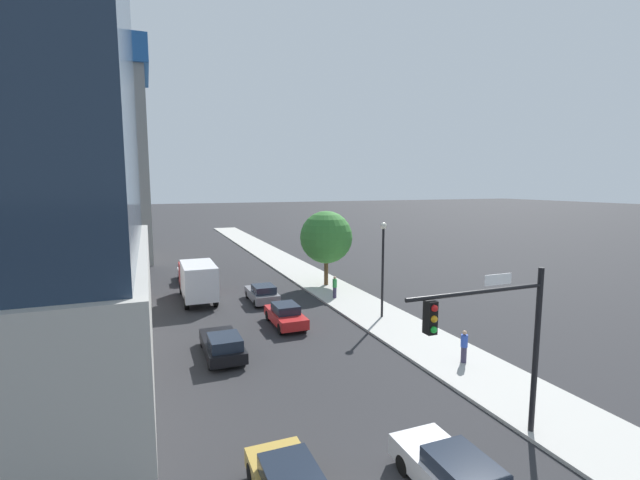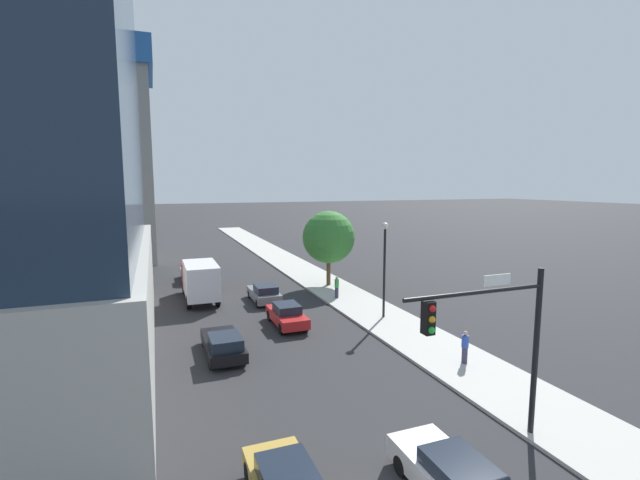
{
  "view_description": "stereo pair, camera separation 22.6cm",
  "coord_description": "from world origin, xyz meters",
  "px_view_note": "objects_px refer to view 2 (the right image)",
  "views": [
    {
      "loc": [
        -5.35,
        -8.43,
        8.99
      ],
      "look_at": [
        1.8,
        9.56,
        6.48
      ],
      "focal_mm": 24.32,
      "sensor_mm": 36.0,
      "label": 1
    },
    {
      "loc": [
        -5.14,
        -8.51,
        8.99
      ],
      "look_at": [
        1.8,
        9.56,
        6.48
      ],
      "focal_mm": 24.32,
      "sensor_mm": 36.0,
      "label": 2
    }
  ],
  "objects_px": {
    "street_lamp": "(385,256)",
    "pedestrian_blue_shirt": "(465,347)",
    "traffic_light_pole": "(493,328)",
    "car_red": "(287,315)",
    "construction_building": "(77,143)",
    "car_white": "(192,273)",
    "street_tree": "(329,237)",
    "car_black": "(223,344)",
    "car_gray": "(264,293)",
    "box_truck": "(200,279)",
    "pedestrian_green_shirt": "(337,287)"
  },
  "relations": [
    {
      "from": "street_lamp",
      "to": "pedestrian_blue_shirt",
      "type": "bearing_deg",
      "value": -89.7
    },
    {
      "from": "traffic_light_pole",
      "to": "car_red",
      "type": "bearing_deg",
      "value": 100.39
    },
    {
      "from": "construction_building",
      "to": "car_white",
      "type": "bearing_deg",
      "value": -54.49
    },
    {
      "from": "traffic_light_pole",
      "to": "street_tree",
      "type": "distance_m",
      "value": 24.12
    },
    {
      "from": "car_black",
      "to": "pedestrian_blue_shirt",
      "type": "bearing_deg",
      "value": -26.37
    },
    {
      "from": "street_tree",
      "to": "car_gray",
      "type": "relative_size",
      "value": 1.56
    },
    {
      "from": "traffic_light_pole",
      "to": "street_tree",
      "type": "xyz_separation_m",
      "value": [
        3.8,
        23.82,
        0.13
      ]
    },
    {
      "from": "car_white",
      "to": "box_truck",
      "type": "distance_m",
      "value": 7.54
    },
    {
      "from": "construction_building",
      "to": "car_white",
      "type": "height_order",
      "value": "construction_building"
    },
    {
      "from": "car_red",
      "to": "pedestrian_green_shirt",
      "type": "height_order",
      "value": "pedestrian_green_shirt"
    },
    {
      "from": "street_lamp",
      "to": "traffic_light_pole",
      "type": "bearing_deg",
      "value": -105.06
    },
    {
      "from": "street_lamp",
      "to": "pedestrian_green_shirt",
      "type": "bearing_deg",
      "value": 100.1
    },
    {
      "from": "street_tree",
      "to": "car_black",
      "type": "height_order",
      "value": "street_tree"
    },
    {
      "from": "street_tree",
      "to": "car_red",
      "type": "distance_m",
      "value": 11.7
    },
    {
      "from": "construction_building",
      "to": "box_truck",
      "type": "distance_m",
      "value": 27.89
    },
    {
      "from": "car_red",
      "to": "car_gray",
      "type": "relative_size",
      "value": 1.0
    },
    {
      "from": "street_lamp",
      "to": "car_red",
      "type": "bearing_deg",
      "value": 171.47
    },
    {
      "from": "street_lamp",
      "to": "pedestrian_green_shirt",
      "type": "xyz_separation_m",
      "value": [
        -1.0,
        5.62,
        -3.23
      ]
    },
    {
      "from": "car_black",
      "to": "street_tree",
      "type": "bearing_deg",
      "value": 48.73
    },
    {
      "from": "car_white",
      "to": "car_gray",
      "type": "bearing_deg",
      "value": -64.83
    },
    {
      "from": "street_tree",
      "to": "pedestrian_blue_shirt",
      "type": "height_order",
      "value": "street_tree"
    },
    {
      "from": "construction_building",
      "to": "car_gray",
      "type": "bearing_deg",
      "value": -58.23
    },
    {
      "from": "car_white",
      "to": "car_red",
      "type": "height_order",
      "value": "car_white"
    },
    {
      "from": "car_white",
      "to": "pedestrian_blue_shirt",
      "type": "bearing_deg",
      "value": -65.97
    },
    {
      "from": "construction_building",
      "to": "street_lamp",
      "type": "distance_m",
      "value": 39.81
    },
    {
      "from": "street_tree",
      "to": "pedestrian_green_shirt",
      "type": "bearing_deg",
      "value": -103.83
    },
    {
      "from": "street_lamp",
      "to": "car_black",
      "type": "height_order",
      "value": "street_lamp"
    },
    {
      "from": "traffic_light_pole",
      "to": "street_lamp",
      "type": "bearing_deg",
      "value": 74.94
    },
    {
      "from": "construction_building",
      "to": "car_white",
      "type": "relative_size",
      "value": 7.09
    },
    {
      "from": "street_tree",
      "to": "box_truck",
      "type": "distance_m",
      "value": 11.38
    },
    {
      "from": "pedestrian_green_shirt",
      "to": "construction_building",
      "type": "bearing_deg",
      "value": 128.44
    },
    {
      "from": "car_black",
      "to": "box_truck",
      "type": "bearing_deg",
      "value": 90.0
    },
    {
      "from": "pedestrian_green_shirt",
      "to": "car_black",
      "type": "bearing_deg",
      "value": -140.46
    },
    {
      "from": "car_black",
      "to": "pedestrian_blue_shirt",
      "type": "height_order",
      "value": "pedestrian_blue_shirt"
    },
    {
      "from": "car_red",
      "to": "box_truck",
      "type": "relative_size",
      "value": 0.61
    },
    {
      "from": "car_gray",
      "to": "car_red",
      "type": "bearing_deg",
      "value": -90.0
    },
    {
      "from": "box_truck",
      "to": "pedestrian_blue_shirt",
      "type": "height_order",
      "value": "box_truck"
    },
    {
      "from": "street_tree",
      "to": "car_black",
      "type": "distance_m",
      "value": 17.14
    },
    {
      "from": "street_lamp",
      "to": "box_truck",
      "type": "relative_size",
      "value": 0.93
    },
    {
      "from": "pedestrian_blue_shirt",
      "to": "car_gray",
      "type": "bearing_deg",
      "value": 113.29
    },
    {
      "from": "construction_building",
      "to": "box_truck",
      "type": "height_order",
      "value": "construction_building"
    },
    {
      "from": "car_black",
      "to": "car_red",
      "type": "xyz_separation_m",
      "value": [
        4.53,
        3.58,
        0.04
      ]
    },
    {
      "from": "box_truck",
      "to": "pedestrian_green_shirt",
      "type": "relative_size",
      "value": 3.99
    },
    {
      "from": "construction_building",
      "to": "car_white",
      "type": "xyz_separation_m",
      "value": [
        10.91,
        -15.29,
        -12.84
      ]
    },
    {
      "from": "car_red",
      "to": "car_gray",
      "type": "distance_m",
      "value": 6.03
    },
    {
      "from": "street_tree",
      "to": "box_truck",
      "type": "height_order",
      "value": "street_tree"
    },
    {
      "from": "street_tree",
      "to": "street_lamp",
      "type": "bearing_deg",
      "value": -90.4
    },
    {
      "from": "pedestrian_blue_shirt",
      "to": "car_white",
      "type": "bearing_deg",
      "value": 114.03
    },
    {
      "from": "car_white",
      "to": "box_truck",
      "type": "height_order",
      "value": "box_truck"
    },
    {
      "from": "car_gray",
      "to": "street_lamp",
      "type": "bearing_deg",
      "value": -47.35
    }
  ]
}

